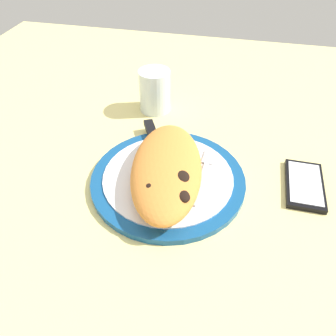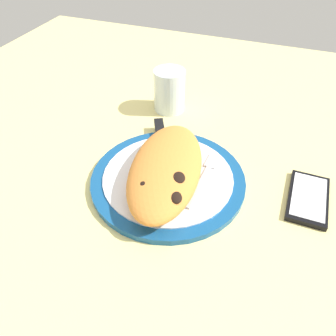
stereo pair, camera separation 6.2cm
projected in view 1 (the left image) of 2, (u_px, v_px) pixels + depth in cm
name	position (u px, v px, depth cm)	size (l,w,h in cm)	color
ground_plane	(168.00, 187.00, 65.06)	(150.00, 150.00, 3.00)	#E5D684
plate	(168.00, 179.00, 63.55)	(29.31, 29.31, 1.58)	navy
calzone	(166.00, 169.00, 60.24)	(28.04, 16.69, 5.61)	orange
fork	(204.00, 171.00, 63.74)	(15.45, 2.62, 0.40)	silver
knife	(156.00, 144.00, 69.52)	(21.65, 12.04, 1.20)	silver
smartphone	(305.00, 185.00, 62.68)	(12.77, 7.02, 1.16)	black
water_glass	(155.00, 93.00, 80.32)	(7.49, 7.49, 10.15)	silver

